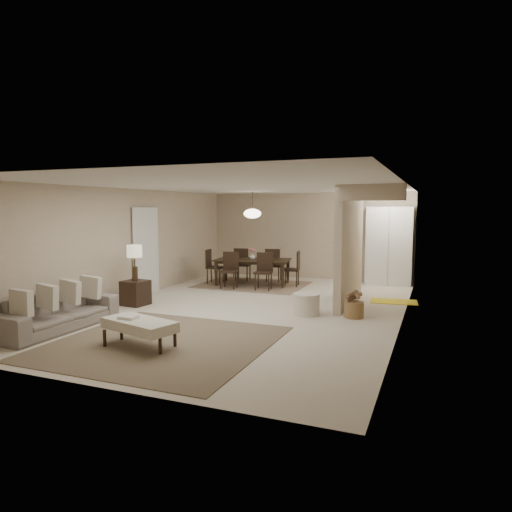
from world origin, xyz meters
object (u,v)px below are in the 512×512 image
at_px(ottoman_bench, 139,325).
at_px(side_table, 136,293).
at_px(wicker_basket, 354,310).
at_px(dining_table, 252,272).
at_px(pantry_cabinet, 389,246).
at_px(sofa, 55,311).
at_px(round_pouf, 306,304).

height_order(ottoman_bench, side_table, side_table).
height_order(wicker_basket, dining_table, dining_table).
distance_m(ottoman_bench, wicker_basket, 4.04).
bearing_deg(pantry_cabinet, sofa, -124.84).
xyz_separation_m(sofa, ottoman_bench, (1.94, -0.30, 0.01)).
bearing_deg(wicker_basket, dining_table, 139.68).
xyz_separation_m(sofa, dining_table, (1.40, 5.44, 0.02)).
relative_size(pantry_cabinet, sofa, 0.95).
distance_m(sofa, ottoman_bench, 1.96).
height_order(sofa, ottoman_bench, sofa).
height_order(pantry_cabinet, round_pouf, pantry_cabinet).
xyz_separation_m(ottoman_bench, side_table, (-1.89, 2.45, -0.07)).
xyz_separation_m(round_pouf, wicker_basket, (0.90, 0.10, -0.05)).
xyz_separation_m(sofa, round_pouf, (3.68, 2.64, -0.12)).
xyz_separation_m(pantry_cabinet, dining_table, (-3.40, -1.45, -0.70)).
bearing_deg(dining_table, ottoman_bench, -93.59).
xyz_separation_m(pantry_cabinet, wicker_basket, (-0.22, -4.15, -0.90)).
xyz_separation_m(sofa, side_table, (0.05, 2.15, -0.06)).
bearing_deg(sofa, round_pouf, -53.73).
bearing_deg(dining_table, sofa, -113.34).
xyz_separation_m(pantry_cabinet, round_pouf, (-1.12, -4.25, -0.84)).
distance_m(round_pouf, dining_table, 3.61).
bearing_deg(sofa, side_table, -0.79).
xyz_separation_m(ottoman_bench, dining_table, (-0.53, 5.74, 0.01)).
distance_m(side_table, round_pouf, 3.66).
relative_size(ottoman_bench, round_pouf, 2.39).
relative_size(ottoman_bench, side_table, 2.39).
relative_size(sofa, wicker_basket, 6.13).
height_order(side_table, dining_table, dining_table).
bearing_deg(round_pouf, wicker_basket, 6.31).
distance_m(side_table, wicker_basket, 4.57).
relative_size(sofa, round_pouf, 4.18).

